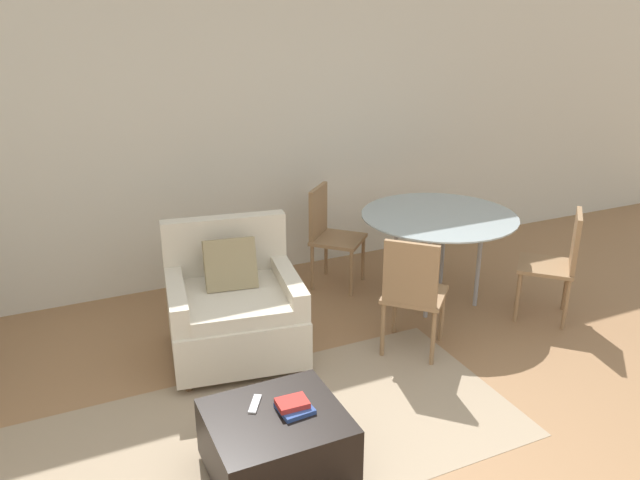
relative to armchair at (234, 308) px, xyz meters
name	(u,v)px	position (x,y,z in m)	size (l,w,h in m)	color
wall_back	(205,131)	(0.22, 1.34, 1.02)	(12.00, 0.06, 2.75)	beige
area_rug	(271,433)	(-0.10, -0.98, -0.35)	(2.99, 1.44, 0.01)	gray
armchair	(234,308)	(0.00, 0.00, 0.00)	(1.03, 1.00, 0.93)	beige
ottoman	(277,442)	(-0.19, -1.32, -0.14)	(0.71, 0.63, 0.38)	black
book_stack	(294,406)	(-0.08, -1.32, 0.05)	(0.18, 0.18, 0.05)	#2D478C
tv_remote_primary	(255,404)	(-0.25, -1.19, 0.03)	(0.12, 0.16, 0.01)	#B7B7BC
dining_table	(439,223)	(1.81, 0.12, 0.34)	(1.28, 1.28, 0.77)	#99A8AD
dining_chair_near_left	(413,289)	(1.14, -0.56, 0.16)	(0.59, 0.59, 0.90)	#93704C
dining_chair_near_right	(559,258)	(2.49, -0.56, 0.16)	(0.59, 0.59, 0.90)	#93704C
dining_chair_far_left	(329,230)	(1.14, 0.79, 0.16)	(0.59, 0.59, 0.90)	#93704C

